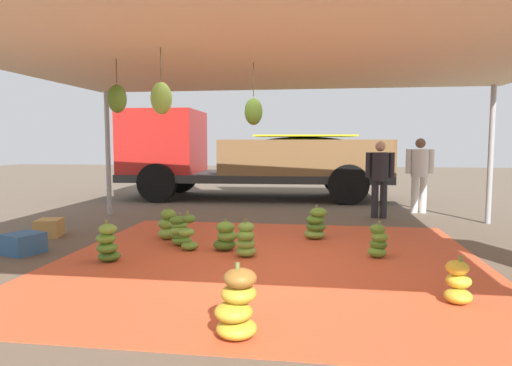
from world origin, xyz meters
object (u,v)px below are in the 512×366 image
(banana_bunch_0, at_px, (237,306))
(banana_bunch_8, at_px, (246,241))
(banana_bunch_5, at_px, (180,231))
(banana_bunch_6, at_px, (188,234))
(banana_bunch_2, at_px, (316,224))
(banana_bunch_3, at_px, (108,244))
(cargo_truck_main, at_px, (243,155))
(crate_0, at_px, (49,228))
(banana_bunch_9, at_px, (226,237))
(worker_1, at_px, (380,173))
(banana_bunch_4, at_px, (458,283))
(worker_0, at_px, (420,170))
(banana_bunch_1, at_px, (167,225))
(banana_bunch_7, at_px, (378,242))
(crate_1, at_px, (23,243))

(banana_bunch_0, bearing_deg, banana_bunch_8, 97.87)
(banana_bunch_5, relative_size, banana_bunch_6, 0.87)
(banana_bunch_6, distance_m, banana_bunch_8, 0.91)
(banana_bunch_2, bearing_deg, banana_bunch_3, -145.94)
(cargo_truck_main, xyz_separation_m, crate_0, (-2.25, -5.52, -1.05))
(banana_bunch_5, distance_m, banana_bunch_9, 0.77)
(cargo_truck_main, bearing_deg, banana_bunch_6, -87.39)
(banana_bunch_8, relative_size, worker_1, 0.33)
(banana_bunch_3, xyz_separation_m, worker_1, (3.87, 4.01, 0.67))
(banana_bunch_2, xyz_separation_m, banana_bunch_4, (1.38, -2.68, -0.04))
(banana_bunch_3, height_order, worker_1, worker_1)
(worker_0, bearing_deg, banana_bunch_6, -134.43)
(banana_bunch_6, bearing_deg, banana_bunch_3, -137.49)
(banana_bunch_4, bearing_deg, crate_0, 158.22)
(banana_bunch_9, xyz_separation_m, worker_0, (3.45, 4.00, 0.75))
(banana_bunch_1, bearing_deg, crate_0, -178.06)
(banana_bunch_2, bearing_deg, banana_bunch_8, -126.15)
(banana_bunch_4, height_order, banana_bunch_8, banana_bunch_8)
(banana_bunch_3, bearing_deg, banana_bunch_4, -12.77)
(banana_bunch_7, relative_size, crate_1, 1.10)
(banana_bunch_6, distance_m, worker_1, 4.49)
(banana_bunch_1, distance_m, banana_bunch_5, 0.50)
(crate_1, bearing_deg, worker_0, 36.38)
(banana_bunch_0, relative_size, banana_bunch_4, 1.31)
(banana_bunch_6, height_order, cargo_truck_main, cargo_truck_main)
(banana_bunch_9, bearing_deg, banana_bunch_1, 150.41)
(banana_bunch_1, bearing_deg, banana_bunch_2, 8.33)
(banana_bunch_9, bearing_deg, banana_bunch_0, -76.20)
(banana_bunch_9, relative_size, worker_1, 0.29)
(banana_bunch_1, height_order, banana_bunch_2, banana_bunch_2)
(banana_bunch_2, relative_size, banana_bunch_6, 0.96)
(banana_bunch_1, bearing_deg, banana_bunch_3, -101.69)
(banana_bunch_3, height_order, banana_bunch_8, banana_bunch_3)
(banana_bunch_0, bearing_deg, banana_bunch_4, 28.52)
(banana_bunch_3, relative_size, banana_bunch_8, 1.07)
(banana_bunch_3, distance_m, banana_bunch_6, 1.14)
(banana_bunch_3, bearing_deg, banana_bunch_7, 12.12)
(banana_bunch_0, distance_m, worker_1, 6.28)
(banana_bunch_6, height_order, crate_0, banana_bunch_6)
(cargo_truck_main, relative_size, crate_1, 16.18)
(banana_bunch_0, relative_size, banana_bunch_5, 1.22)
(banana_bunch_5, bearing_deg, crate_1, -158.62)
(crate_1, bearing_deg, banana_bunch_3, -11.07)
(banana_bunch_9, bearing_deg, crate_0, 169.97)
(banana_bunch_1, relative_size, banana_bunch_7, 1.04)
(banana_bunch_1, height_order, banana_bunch_4, banana_bunch_1)
(banana_bunch_1, distance_m, banana_bunch_7, 3.24)
(banana_bunch_2, bearing_deg, banana_bunch_7, -50.99)
(banana_bunch_0, bearing_deg, banana_bunch_1, 117.30)
(banana_bunch_2, relative_size, cargo_truck_main, 0.08)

